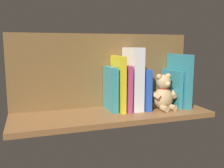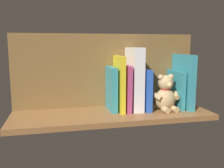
% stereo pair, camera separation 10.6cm
% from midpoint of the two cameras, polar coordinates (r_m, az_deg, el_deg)
% --- Properties ---
extents(ground_plane, '(0.84, 0.28, 0.02)m').
position_cam_midpoint_polar(ground_plane, '(1.08, -2.81, -7.02)').
color(ground_plane, brown).
extents(shelf_back_panel, '(0.84, 0.02, 0.34)m').
position_cam_midpoint_polar(shelf_back_panel, '(1.16, -4.48, 3.04)').
color(shelf_back_panel, brown).
rests_on(shelf_back_panel, ground_plane).
extents(book_0, '(0.03, 0.18, 0.24)m').
position_cam_midpoint_polar(book_0, '(1.21, 12.57, 0.84)').
color(book_0, teal).
rests_on(book_0, ground_plane).
extents(book_1, '(0.02, 0.16, 0.17)m').
position_cam_midpoint_polar(book_1, '(1.20, 11.01, -0.87)').
color(book_1, teal).
rests_on(book_1, ground_plane).
extents(teddy_bear, '(0.13, 0.11, 0.16)m').
position_cam_midpoint_polar(teddy_bear, '(1.13, 9.05, -2.19)').
color(teddy_bear, tan).
rests_on(teddy_bear, ground_plane).
extents(book_2, '(0.03, 0.16, 0.18)m').
position_cam_midpoint_polar(book_2, '(1.14, 4.18, -1.05)').
color(book_2, blue).
rests_on(book_2, ground_plane).
extents(dictionary_thick_white, '(0.05, 0.15, 0.28)m').
position_cam_midpoint_polar(dictionary_thick_white, '(1.12, 2.06, 1.23)').
color(dictionary_thick_white, white).
rests_on(dictionary_thick_white, ground_plane).
extents(book_3, '(0.02, 0.16, 0.20)m').
position_cam_midpoint_polar(book_3, '(1.11, 0.05, -0.82)').
color(book_3, '#B23F72').
rests_on(book_3, ground_plane).
extents(book_4, '(0.02, 0.15, 0.24)m').
position_cam_midpoint_polar(book_4, '(1.10, -1.36, 0.15)').
color(book_4, yellow).
rests_on(book_4, ground_plane).
extents(book_5, '(0.03, 0.14, 0.19)m').
position_cam_midpoint_polar(book_5, '(1.10, -3.09, -1.10)').
color(book_5, teal).
rests_on(book_5, ground_plane).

